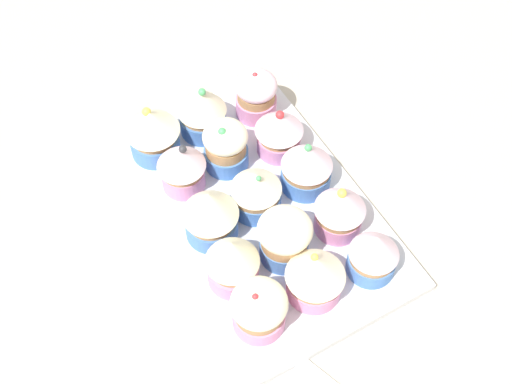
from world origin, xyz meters
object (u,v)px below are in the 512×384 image
cupcake_4 (259,308)px  cupcake_9 (314,276)px  cupcake_10 (256,94)px  cupcake_14 (374,253)px  cupcake_5 (204,108)px  cupcake_6 (224,146)px  cupcake_1 (181,165)px  cupcake_13 (340,209)px  cupcake_11 (279,131)px  cupcake_0 (153,132)px  cupcake_12 (306,165)px  cupcake_2 (210,213)px  cupcake_8 (284,237)px  cupcake_7 (260,193)px  baking_tray (256,209)px  cupcake_3 (232,261)px

cupcake_4 → cupcake_9: cupcake_9 is taller
cupcake_10 → cupcake_14: cupcake_10 is taller
cupcake_5 → cupcake_6: 6.35cm
cupcake_6 → cupcake_1: bearing=-87.0°
cupcake_10 → cupcake_1: bearing=-66.4°
cupcake_13 → cupcake_9: bearing=-51.0°
cupcake_11 → cupcake_14: size_ratio=1.08×
cupcake_0 → cupcake_12: cupcake_0 is taller
cupcake_6 → cupcake_14: (21.04, 7.22, -0.14)cm
cupcake_2 → cupcake_11: 14.69cm
cupcake_13 → cupcake_10: bearing=178.5°
cupcake_1 → cupcake_4: size_ratio=1.15×
cupcake_10 → cupcake_2: bearing=-44.9°
cupcake_13 → cupcake_8: bearing=-89.2°
cupcake_5 → cupcake_7: size_ratio=1.19×
cupcake_7 → cupcake_10: size_ratio=0.96×
cupcake_0 → cupcake_9: bearing=14.4°
cupcake_7 → baking_tray: bearing=-153.4°
cupcake_6 → cupcake_8: 14.73cm
cupcake_14 → cupcake_5: bearing=-166.1°
baking_tray → cupcake_10: size_ratio=5.45×
cupcake_9 → cupcake_14: (0.78, 7.13, -0.15)cm
cupcake_2 → cupcake_4: 12.49cm
cupcake_6 → cupcake_12: (7.29, 7.09, 0.10)cm
cupcake_0 → cupcake_7: bearing=26.8°
cupcake_8 → cupcake_13: (-0.10, 7.34, -0.09)cm
cupcake_6 → cupcake_10: cupcake_6 is taller
cupcake_8 → cupcake_9: cupcake_8 is taller
cupcake_6 → cupcake_12: bearing=44.2°
cupcake_1 → cupcake_10: cupcake_1 is taller
cupcake_11 → cupcake_0: bearing=-118.2°
cupcake_10 → cupcake_13: (20.18, -0.54, 0.31)cm
cupcake_12 → cupcake_13: bearing=-0.5°
cupcake_12 → cupcake_14: cupcake_12 is taller
cupcake_8 → cupcake_11: 15.32cm
cupcake_12 → cupcake_6: bearing=-135.8°
cupcake_2 → cupcake_6: size_ratio=1.07×
cupcake_7 → cupcake_4: bearing=-30.0°
cupcake_6 → cupcake_8: same height
cupcake_8 → cupcake_13: 7.35cm
cupcake_1 → cupcake_3: 14.32cm
baking_tray → cupcake_4: 15.34cm
cupcake_7 → cupcake_12: bearing=95.6°
cupcake_8 → cupcake_10: cupcake_8 is taller
cupcake_11 → cupcake_3: bearing=-45.7°
cupcake_1 → cupcake_3: bearing=-3.5°
cupcake_6 → cupcake_14: 22.24cm
cupcake_6 → cupcake_9: 20.26cm
cupcake_7 → cupcake_3: bearing=-47.1°
baking_tray → cupcake_1: 10.38cm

